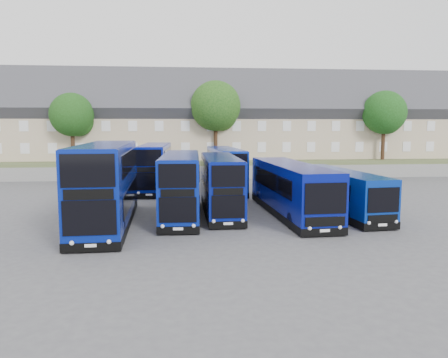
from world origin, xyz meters
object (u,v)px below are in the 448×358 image
dd_front_mid (181,187)px  dd_front_left (106,186)px  tree_far (404,113)px  tree_mid (217,108)px  coach_east_a (291,190)px  tree_west (73,116)px  tree_east (385,114)px

dd_front_mid → dd_front_left: bearing=-153.7°
tree_far → tree_mid: bearing=-166.0°
coach_east_a → tree_far: 37.02m
coach_east_a → tree_west: (-19.22, 21.55, 5.35)m
dd_front_left → tree_west: 25.10m
dd_front_mid → tree_mid: size_ratio=1.14×
dd_front_left → tree_mid: bearing=68.2°
dd_front_left → dd_front_mid: dd_front_left is taller
tree_east → coach_east_a: bearing=-127.9°
tree_mid → tree_east: tree_mid is taller
dd_front_mid → tree_mid: tree_mid is taller
coach_east_a → tree_east: (16.78, 21.55, 5.69)m
tree_mid → coach_east_a: bearing=-81.7°
coach_east_a → tree_west: size_ratio=1.67×
tree_far → coach_east_a: bearing=-128.6°
dd_front_mid → coach_east_a: dd_front_mid is taller
tree_west → tree_east: size_ratio=0.94×
coach_east_a → tree_mid: size_ratio=1.39×
tree_mid → dd_front_mid: bearing=-100.7°
dd_front_mid → coach_east_a: bearing=1.7°
tree_west → tree_east: tree_east is taller
tree_mid → tree_far: 26.80m
dd_front_left → dd_front_mid: (4.47, 2.02, -0.39)m
tree_mid → tree_far: size_ratio=1.06×
dd_front_mid → tree_mid: bearing=81.2°
dd_front_mid → tree_mid: (4.18, 22.02, 6.05)m
tree_east → tree_far: (6.00, 7.00, 0.34)m
dd_front_left → tree_mid: tree_mid is taller
tree_west → tree_far: tree_far is taller
tree_east → tree_far: 9.23m
dd_front_left → tree_mid: (8.65, 24.05, 5.66)m
tree_east → dd_front_mid: bearing=-138.3°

